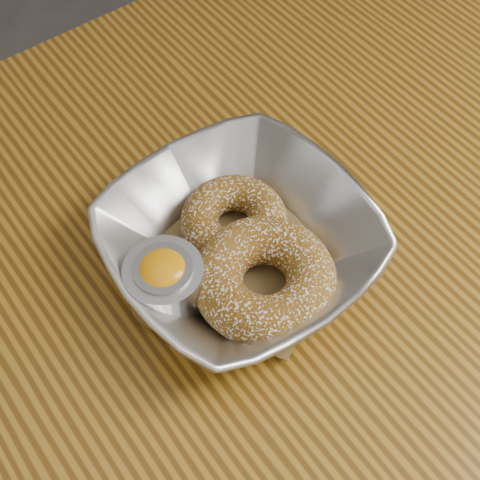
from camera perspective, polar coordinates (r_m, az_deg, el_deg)
table at (r=0.62m, az=-2.04°, el=-13.13°), size 1.20×0.80×0.75m
serving_bowl at (r=0.54m, az=0.00°, el=-0.23°), size 0.21×0.21×0.05m
parchment at (r=0.56m, az=0.00°, el=-1.19°), size 0.20×0.20×0.00m
donut_back at (r=0.56m, az=-0.51°, el=1.69°), size 0.09×0.09×0.03m
donut_front at (r=0.52m, az=2.10°, el=-3.38°), size 0.14×0.14×0.04m
ramekin at (r=0.52m, az=-6.42°, el=-3.54°), size 0.06×0.06×0.05m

